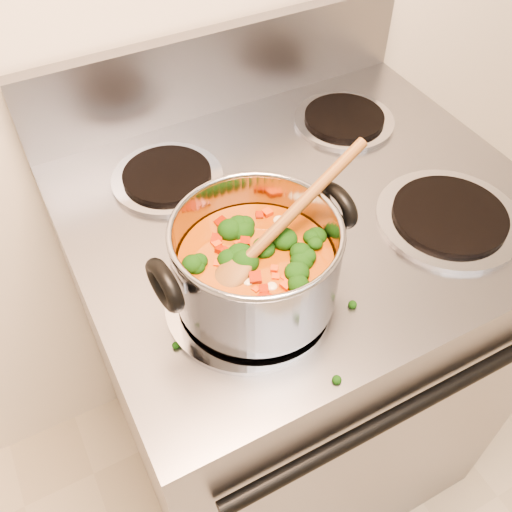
{
  "coord_description": "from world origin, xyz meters",
  "views": [
    {
      "loc": [
        -0.45,
        0.58,
        1.56
      ],
      "look_at": [
        -0.22,
        1.01,
        1.01
      ],
      "focal_mm": 40.0,
      "sensor_mm": 36.0,
      "label": 1
    }
  ],
  "objects": [
    {
      "name": "wooden_spoon",
      "position": [
        -0.2,
        1.02,
        1.03
      ],
      "size": [
        0.28,
        0.1,
        0.12
      ],
      "rotation": [
        0.0,
        0.0,
        0.25
      ],
      "color": "brown",
      "rests_on": "stockpot"
    },
    {
      "name": "stockpot",
      "position": [
        -0.22,
        1.01,
        0.99
      ],
      "size": [
        0.28,
        0.22,
        0.14
      ],
      "rotation": [
        0.0,
        0.0,
        0.08
      ],
      "color": "gray",
      "rests_on": "electric_range"
    },
    {
      "name": "cooktop_crumbs",
      "position": [
        -0.16,
        1.12,
        0.92
      ],
      "size": [
        0.3,
        0.37,
        0.01
      ],
      "color": "black",
      "rests_on": "electric_range"
    },
    {
      "name": "electric_range",
      "position": [
        -0.05,
        1.16,
        0.47
      ],
      "size": [
        0.76,
        0.69,
        1.08
      ],
      "color": "gray",
      "rests_on": "ground"
    }
  ]
}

